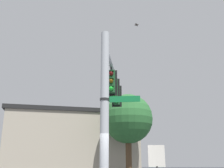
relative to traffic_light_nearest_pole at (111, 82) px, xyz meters
name	(u,v)px	position (x,y,z in m)	size (l,w,h in m)	color
signal_pole	(105,113)	(0.14, 1.96, -1.79)	(0.32, 0.32, 6.44)	#ADB2B7
mast_arm	(113,71)	(-0.05, -0.73, 0.79)	(0.18, 0.18, 5.38)	#ADB2B7
traffic_light_nearest_pole	(111,82)	(0.00, 0.00, 0.00)	(0.54, 0.49, 1.31)	black
traffic_light_mid_inner	(114,89)	(-0.09, -1.31, 0.00)	(0.54, 0.49, 1.31)	black
traffic_light_mid_outer	(117,95)	(-0.18, -2.63, 0.00)	(0.54, 0.49, 1.31)	black
street_name_sign	(113,99)	(-0.18, 1.98, -1.28)	(1.47, 0.36, 0.22)	#147238
bird_flying	(137,25)	(-1.18, 0.83, 2.40)	(0.21, 0.27, 0.07)	#4C4742
storefront_building	(72,145)	(3.75, -10.16, -2.34)	(11.62, 8.92, 5.32)	#A89E89
tree_by_storefront	(128,119)	(-0.86, -6.86, -0.71)	(3.47, 3.47, 6.07)	#4C3823
historical_marker	(157,166)	(-1.71, 1.46, -3.61)	(0.60, 0.08, 2.13)	#333333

